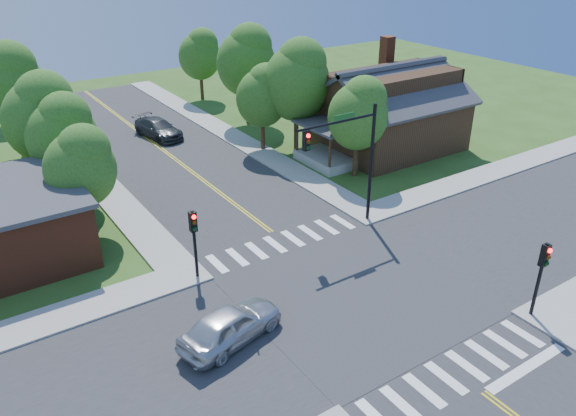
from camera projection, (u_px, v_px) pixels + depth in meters
ground at (355, 296)px, 26.81m from camera, size 100.00×100.00×0.00m
road_ns at (355, 296)px, 26.80m from camera, size 10.00×90.00×0.04m
road_ew at (355, 296)px, 26.80m from camera, size 90.00×10.00×0.04m
intersection_patch at (355, 296)px, 26.81m from camera, size 10.20×10.20×0.06m
sidewalk_ne at (379, 139)px, 46.39m from camera, size 40.00×40.00×0.14m
crosswalk_north at (284, 241)px, 31.40m from camera, size 8.85×2.00×0.01m
crosswalk_south at (457, 372)px, 22.19m from camera, size 8.85×2.00×0.01m
centerline at (355, 295)px, 26.79m from camera, size 0.30×90.00×0.01m
stop_bar at (526, 369)px, 22.41m from camera, size 4.60×0.45×0.09m
signal_mast_ne at (349, 150)px, 30.73m from camera, size 5.30×0.42×7.20m
signal_pole_se at (542, 267)px, 24.23m from camera, size 0.34×0.42×3.80m
signal_pole_nw at (194, 232)px, 26.97m from camera, size 0.34×0.42×3.80m
house_ne at (389, 107)px, 43.40m from camera, size 13.05×8.80×7.11m
tree_e_a at (359, 112)px, 37.74m from camera, size 4.18×3.98×7.11m
tree_e_b at (298, 78)px, 41.78m from camera, size 5.14×4.88×8.73m
tree_e_c at (247, 59)px, 47.92m from camera, size 5.13×4.88×8.72m
tree_e_d at (200, 53)px, 55.42m from camera, size 4.17×3.97×7.10m
tree_w_a at (81, 164)px, 30.30m from camera, size 3.87×3.68×6.58m
tree_w_b at (43, 115)px, 34.83m from camera, size 4.80×4.56×8.16m
tree_w_c at (9, 82)px, 40.72m from camera, size 5.13×4.87×8.72m
tree_w_d at (1, 81)px, 48.33m from camera, size 3.50×3.32×5.95m
tree_house at (263, 94)px, 42.45m from camera, size 4.01×3.81×6.82m
tree_bldg at (63, 132)px, 33.76m from camera, size 4.25×4.03×7.22m
car_silver at (231, 325)px, 23.56m from camera, size 4.15×5.68×1.63m
car_dgrey at (158, 129)px, 46.70m from camera, size 3.98×5.96×1.51m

